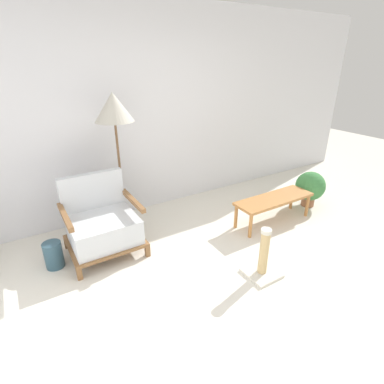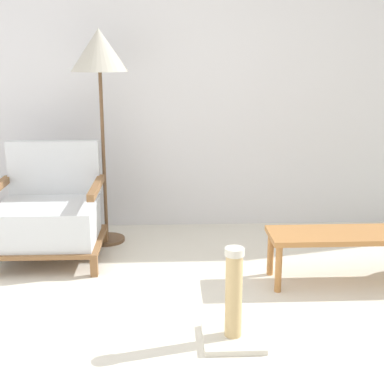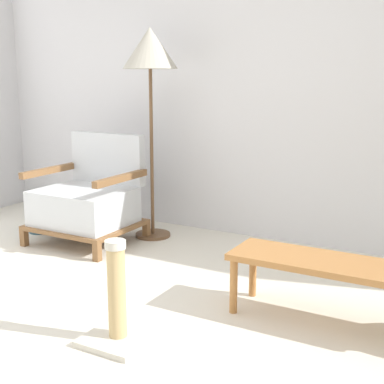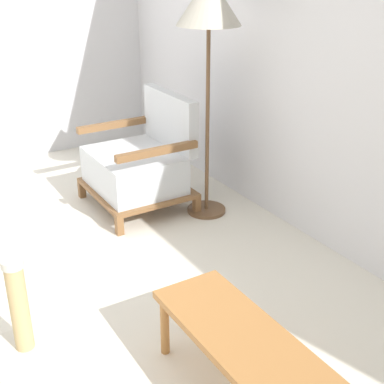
% 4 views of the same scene
% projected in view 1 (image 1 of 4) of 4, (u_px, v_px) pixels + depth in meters
% --- Properties ---
extents(ground_plane, '(14.00, 14.00, 0.00)m').
position_uv_depth(ground_plane, '(256.00, 296.00, 2.76)').
color(ground_plane, silver).
extents(wall_back, '(8.00, 0.06, 2.70)m').
position_uv_depth(wall_back, '(148.00, 113.00, 3.96)').
color(wall_back, silver).
rests_on(wall_back, ground_plane).
extents(armchair, '(0.78, 0.68, 0.85)m').
position_uv_depth(armchair, '(102.00, 225.00, 3.29)').
color(armchair, brown).
rests_on(armchair, ground_plane).
extents(floor_lamp, '(0.43, 0.43, 1.68)m').
position_uv_depth(floor_lamp, '(114.00, 113.00, 3.29)').
color(floor_lamp, brown).
rests_on(floor_lamp, ground_plane).
extents(coffee_table, '(1.11, 0.35, 0.35)m').
position_uv_depth(coffee_table, '(274.00, 201.00, 3.91)').
color(coffee_table, '#B2753D').
rests_on(coffee_table, ground_plane).
extents(vase, '(0.19, 0.19, 0.29)m').
position_uv_depth(vase, '(54.00, 255.00, 3.10)').
color(vase, '#2D4C5B').
rests_on(vase, ground_plane).
extents(potted_plant, '(0.42, 0.42, 0.52)m').
position_uv_depth(potted_plant, '(310.00, 187.00, 4.35)').
color(potted_plant, '#935B3D').
rests_on(potted_plant, ground_plane).
extents(scratching_post, '(0.32, 0.32, 0.53)m').
position_uv_depth(scratching_post, '(263.00, 260.00, 2.98)').
color(scratching_post, beige).
rests_on(scratching_post, ground_plane).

